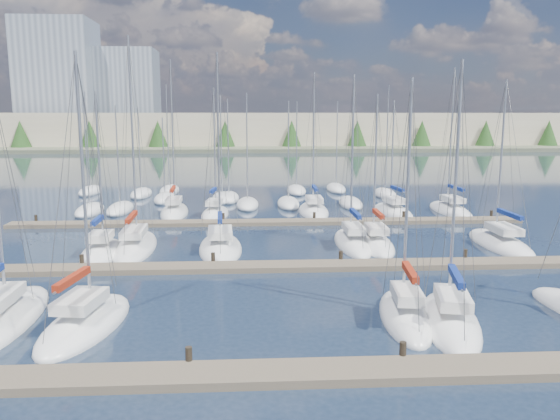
{
  "coord_description": "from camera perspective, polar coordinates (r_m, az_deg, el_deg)",
  "views": [
    {
      "loc": [
        -1.72,
        -16.11,
        9.22
      ],
      "look_at": [
        0.0,
        14.0,
        4.0
      ],
      "focal_mm": 35.0,
      "sensor_mm": 36.0,
      "label": 1
    }
  ],
  "objects": [
    {
      "name": "ground",
      "position": [
        76.68,
        -1.97,
        2.91
      ],
      "size": [
        400.0,
        400.0,
        0.0
      ],
      "primitive_type": "plane",
      "color": "#212F43",
      "rests_on": "ground"
    },
    {
      "name": "dock_near",
      "position": [
        20.34,
        2.01,
        -16.66
      ],
      "size": [
        44.0,
        1.93,
        1.1
      ],
      "color": "#6B5E4C",
      "rests_on": "ground"
    },
    {
      "name": "dock_mid",
      "position": [
        33.42,
        -0.2,
        -5.92
      ],
      "size": [
        44.0,
        1.93,
        1.1
      ],
      "color": "#6B5E4C",
      "rests_on": "ground"
    },
    {
      "name": "dock_far",
      "position": [
        47.04,
        -1.12,
        -1.3
      ],
      "size": [
        44.0,
        1.93,
        1.1
      ],
      "color": "#6B5E4C",
      "rests_on": "ground"
    },
    {
      "name": "sailboat_e",
      "position": [
        26.03,
        17.35,
        -10.96
      ],
      "size": [
        4.08,
        8.01,
        12.34
      ],
      "rotation": [
        0.0,
        0.0,
        -0.22
      ],
      "color": "white",
      "rests_on": "ground"
    },
    {
      "name": "sailboat_c",
      "position": [
        26.02,
        -19.64,
        -11.11
      ],
      "size": [
        3.87,
        7.83,
        12.64
      ],
      "rotation": [
        0.0,
        0.0,
        -0.15
      ],
      "color": "white",
      "rests_on": "ground"
    },
    {
      "name": "sailboat_h",
      "position": [
        38.63,
        -18.08,
        -4.21
      ],
      "size": [
        2.83,
        6.79,
        11.55
      ],
      "rotation": [
        0.0,
        0.0,
        0.04
      ],
      "color": "white",
      "rests_on": "ground"
    },
    {
      "name": "sailboat_b",
      "position": [
        27.94,
        -27.23,
        -10.21
      ],
      "size": [
        3.29,
        9.71,
        13.09
      ],
      "rotation": [
        0.0,
        0.0,
        0.03
      ],
      "color": "white",
      "rests_on": "ground"
    },
    {
      "name": "sailboat_l",
      "position": [
        39.71,
        9.87,
        -3.49
      ],
      "size": [
        2.67,
        7.49,
        11.46
      ],
      "rotation": [
        0.0,
        0.0,
        -0.03
      ],
      "color": "white",
      "rests_on": "ground"
    },
    {
      "name": "sailboat_q",
      "position": [
        53.25,
        11.7,
        -0.17
      ],
      "size": [
        3.46,
        7.97,
        11.38
      ],
      "rotation": [
        0.0,
        0.0,
        0.1
      ],
      "color": "white",
      "rests_on": "ground"
    },
    {
      "name": "sailboat_r",
      "position": [
        55.37,
        17.35,
        -0.02
      ],
      "size": [
        2.76,
        8.95,
        14.47
      ],
      "rotation": [
        0.0,
        0.0,
        0.02
      ],
      "color": "white",
      "rests_on": "ground"
    },
    {
      "name": "sailboat_m",
      "position": [
        42.24,
        22.01,
        -3.28
      ],
      "size": [
        2.83,
        9.0,
        12.46
      ],
      "rotation": [
        0.0,
        0.0,
        -0.01
      ],
      "color": "white",
      "rests_on": "ground"
    },
    {
      "name": "sailboat_o",
      "position": [
        51.22,
        -6.8,
        -0.4
      ],
      "size": [
        3.0,
        6.72,
        12.5
      ],
      "rotation": [
        0.0,
        0.0,
        -0.1
      ],
      "color": "white",
      "rests_on": "ground"
    },
    {
      "name": "sailboat_j",
      "position": [
        38.21,
        -6.24,
        -3.92
      ],
      "size": [
        3.41,
        8.62,
        14.16
      ],
      "rotation": [
        0.0,
        0.0,
        0.05
      ],
      "color": "white",
      "rests_on": "ground"
    },
    {
      "name": "sailboat_p",
      "position": [
        52.72,
        3.53,
        -0.07
      ],
      "size": [
        2.93,
        8.34,
        14.02
      ],
      "rotation": [
        0.0,
        0.0,
        -0.02
      ],
      "color": "white",
      "rests_on": "ground"
    },
    {
      "name": "sailboat_n",
      "position": [
        52.96,
        -10.97,
        -0.17
      ],
      "size": [
        2.94,
        8.53,
        15.09
      ],
      "rotation": [
        0.0,
        0.0,
        0.05
      ],
      "color": "white",
      "rests_on": "ground"
    },
    {
      "name": "sailboat_i",
      "position": [
        39.55,
        -14.85,
        -3.71
      ],
      "size": [
        3.15,
        9.6,
        15.28
      ],
      "rotation": [
        0.0,
        0.0,
        0.05
      ],
      "color": "white",
      "rests_on": "ground"
    },
    {
      "name": "sailboat_d",
      "position": [
        26.05,
        12.9,
        -10.72
      ],
      "size": [
        2.93,
        7.11,
        11.62
      ],
      "rotation": [
        0.0,
        0.0,
        -0.11
      ],
      "color": "white",
      "rests_on": "ground"
    },
    {
      "name": "sailboat_k",
      "position": [
        39.67,
        7.54,
        -3.42
      ],
      "size": [
        2.37,
        8.39,
        12.81
      ],
      "rotation": [
        0.0,
        0.0,
        -0.01
      ],
      "color": "white",
      "rests_on": "ground"
    },
    {
      "name": "distant_boats",
      "position": [
        60.59,
        -5.72,
        1.3
      ],
      "size": [
        36.93,
        20.75,
        13.3
      ],
      "color": "#9EA0A5",
      "rests_on": "ground"
    },
    {
      "name": "shoreline",
      "position": [
        166.29,
        -7.36,
        9.13
      ],
      "size": [
        400.0,
        60.0,
        38.0
      ],
      "color": "#666B51",
      "rests_on": "ground"
    }
  ]
}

